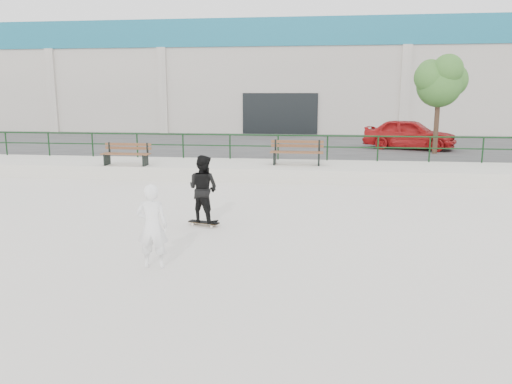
# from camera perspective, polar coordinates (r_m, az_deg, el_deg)

# --- Properties ---
(ground) EXTENTS (120.00, 120.00, 0.00)m
(ground) POSITION_cam_1_polar(r_m,az_deg,el_deg) (10.39, -8.20, -6.69)
(ground) COLOR white
(ground) RESTS_ON ground
(ledge) EXTENTS (30.00, 3.00, 0.50)m
(ledge) POSITION_cam_1_polar(r_m,az_deg,el_deg) (19.43, -0.75, 2.55)
(ledge) COLOR beige
(ledge) RESTS_ON ground
(parking_strip) EXTENTS (60.00, 14.00, 0.50)m
(parking_strip) POSITION_cam_1_polar(r_m,az_deg,el_deg) (27.81, 1.73, 5.16)
(parking_strip) COLOR #333333
(parking_strip) RESTS_ON ground
(railing) EXTENTS (28.00, 0.06, 1.03)m
(railing) POSITION_cam_1_polar(r_m,az_deg,el_deg) (20.59, -0.25, 5.83)
(railing) COLOR black
(railing) RESTS_ON ledge
(commercial_building) EXTENTS (44.20, 16.33, 8.00)m
(commercial_building) POSITION_cam_1_polar(r_m,az_deg,el_deg) (41.62, 3.72, 13.11)
(commercial_building) COLOR beige
(commercial_building) RESTS_ON ground
(bench_left) EXTENTS (1.83, 0.56, 0.84)m
(bench_left) POSITION_cam_1_polar(r_m,az_deg,el_deg) (19.53, -14.58, 4.21)
(bench_left) COLOR brown
(bench_left) RESTS_ON ledge
(bench_right) EXTENTS (2.02, 0.61, 0.93)m
(bench_right) POSITION_cam_1_polar(r_m,az_deg,el_deg) (19.12, 4.69, 4.52)
(bench_right) COLOR brown
(bench_right) RESTS_ON ledge
(tree) EXTENTS (2.44, 2.17, 4.34)m
(tree) POSITION_cam_1_polar(r_m,az_deg,el_deg) (23.90, 20.30, 11.92)
(tree) COLOR #4D3126
(tree) RESTS_ON parking_strip
(red_car) EXTENTS (4.66, 3.08, 1.47)m
(red_car) POSITION_cam_1_polar(r_m,az_deg,el_deg) (25.55, 17.13, 6.37)
(red_car) COLOR #AA1516
(red_car) RESTS_ON parking_strip
(skateboard) EXTENTS (0.80, 0.41, 0.09)m
(skateboard) POSITION_cam_1_polar(r_m,az_deg,el_deg) (12.27, -5.98, -3.50)
(skateboard) COLOR black
(skateboard) RESTS_ON ground
(standing_skater) EXTENTS (0.97, 0.88, 1.64)m
(standing_skater) POSITION_cam_1_polar(r_m,az_deg,el_deg) (12.08, -6.06, 0.36)
(standing_skater) COLOR black
(standing_skater) RESTS_ON skateboard
(seated_skater) EXTENTS (0.60, 0.42, 1.58)m
(seated_skater) POSITION_cam_1_polar(r_m,az_deg,el_deg) (9.32, -11.77, -3.86)
(seated_skater) COLOR white
(seated_skater) RESTS_ON ground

